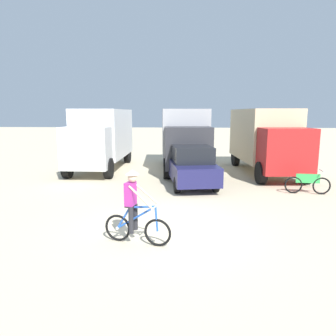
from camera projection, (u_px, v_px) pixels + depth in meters
The scene contains 7 objects.
ground_plane at pixel (165, 229), 8.62m from camera, with size 120.00×120.00×0.00m, color beige.
box_truck_avon_van at pixel (102, 136), 17.67m from camera, with size 2.45×6.77×3.35m.
box_truck_grey_hauler at pixel (184, 136), 17.62m from camera, with size 2.93×6.92×3.35m.
box_truck_tan_camper at pixel (266, 137), 16.50m from camera, with size 2.90×6.92×3.35m.
sedan_parked at pixel (191, 166), 13.71m from camera, with size 2.45×4.44×1.76m.
cyclist_orange_shirt at pixel (135, 210), 7.56m from camera, with size 1.69×0.60×1.82m.
bicycle_spare at pixel (308, 184), 12.31m from camera, with size 1.73×0.50×0.97m.
Camera 1 is at (0.60, -8.17, 3.16)m, focal length 33.55 mm.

